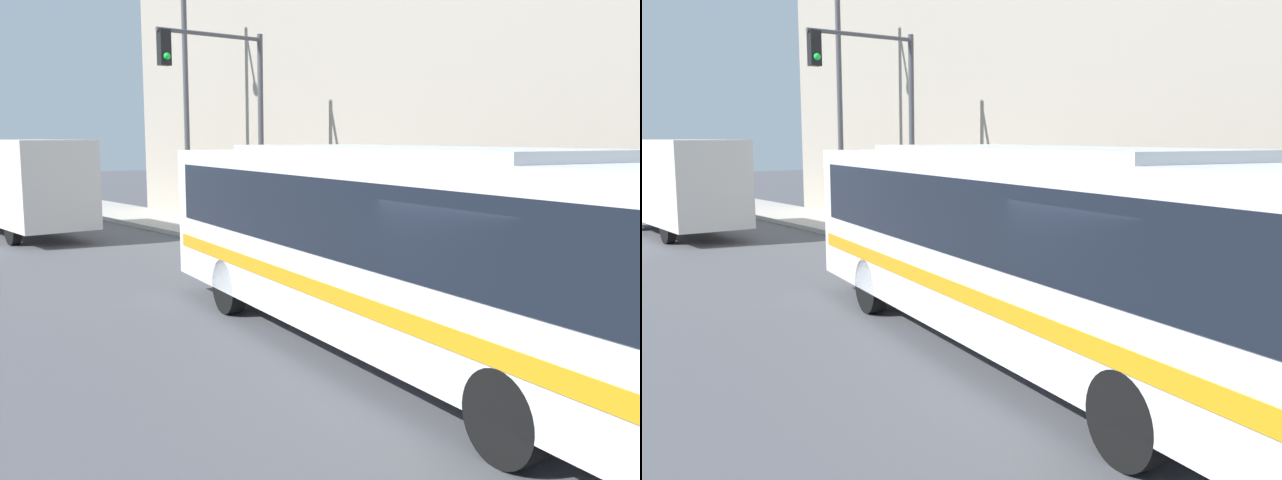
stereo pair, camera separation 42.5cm
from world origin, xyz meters
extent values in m
plane|color=#515156|center=(0.00, 0.00, 0.00)|extent=(120.00, 120.00, 0.00)
cube|color=#B7B2A8|center=(5.98, 20.00, 0.08)|extent=(2.96, 70.00, 0.15)
cube|color=#9E9384|center=(10.46, 12.47, 5.54)|extent=(6.00, 22.94, 11.07)
cube|color=silver|center=(0.66, 2.28, 1.69)|extent=(4.66, 12.35, 2.53)
cube|color=black|center=(0.66, 2.28, 2.15)|extent=(4.52, 11.40, 1.06)
cube|color=orange|center=(0.66, 2.28, 1.14)|extent=(4.61, 11.88, 0.24)
cube|color=silver|center=(0.66, 2.28, 3.01)|extent=(3.48, 6.96, 0.16)
cylinder|color=black|center=(2.44, 5.77, 0.50)|extent=(0.46, 1.04, 1.00)
cylinder|color=black|center=(0.23, 6.17, 0.50)|extent=(0.46, 1.04, 1.00)
cylinder|color=black|center=(-1.04, -0.79, 0.50)|extent=(0.46, 1.04, 1.00)
cube|color=silver|center=(0.82, 18.37, 1.79)|extent=(2.30, 5.05, 2.68)
cube|color=silver|center=(0.82, 21.88, 1.40)|extent=(2.18, 1.96, 1.90)
cylinder|color=black|center=(-0.18, 17.42, 0.45)|extent=(0.25, 0.90, 0.90)
cylinder|color=#999999|center=(5.10, 3.50, 0.42)|extent=(0.23, 0.23, 0.52)
sphere|color=#999999|center=(5.10, 3.50, 0.75)|extent=(0.22, 0.22, 0.22)
cylinder|color=#999999|center=(5.10, 3.38, 0.44)|extent=(0.10, 0.14, 0.10)
cylinder|color=#47474C|center=(5.25, 12.19, 3.12)|extent=(0.16, 0.16, 5.93)
cylinder|color=#47474C|center=(3.65, 12.19, 5.94)|extent=(3.20, 0.11, 0.11)
cube|color=black|center=(2.25, 12.19, 5.49)|extent=(0.30, 0.24, 0.90)
sphere|color=#19D83F|center=(2.25, 12.05, 5.26)|extent=(0.18, 0.18, 0.18)
cylinder|color=#47474C|center=(5.10, 8.81, 0.63)|extent=(0.06, 0.06, 0.96)
cylinder|color=#4C4C51|center=(5.10, 8.81, 1.22)|extent=(0.14, 0.14, 0.22)
cylinder|color=#47474C|center=(5.35, 16.60, 4.38)|extent=(0.18, 0.18, 8.46)
cylinder|color=#23283D|center=(5.95, 14.08, 0.58)|extent=(0.28, 0.28, 0.86)
cylinder|color=#B22D33|center=(5.95, 14.08, 1.37)|extent=(0.34, 0.34, 0.72)
sphere|color=tan|center=(5.95, 14.08, 1.85)|extent=(0.23, 0.23, 0.23)
camera|label=1|loc=(-6.74, -4.71, 3.23)|focal=40.00mm
camera|label=2|loc=(-6.41, -4.98, 3.23)|focal=40.00mm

